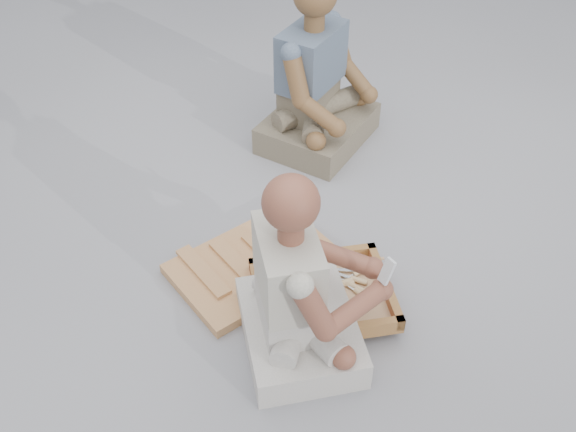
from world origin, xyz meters
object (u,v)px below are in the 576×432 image
object	(u,v)px
carved_panel	(255,264)
craftsman	(299,295)
tool_tray	(323,296)
companion	(317,90)

from	to	relation	value
carved_panel	craftsman	size ratio (longest dim) A/B	0.83
carved_panel	craftsman	world-z (taller)	craftsman
carved_panel	tool_tray	xyz separation A→B (m)	(0.20, -0.30, 0.05)
tool_tray	companion	bearing A→B (deg)	71.20
craftsman	companion	distance (m)	1.37
craftsman	carved_panel	bearing A→B (deg)	-166.98
tool_tray	craftsman	world-z (taller)	craftsman
craftsman	companion	bearing A→B (deg)	163.48
craftsman	companion	size ratio (longest dim) A/B	0.89
tool_tray	craftsman	size ratio (longest dim) A/B	0.74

